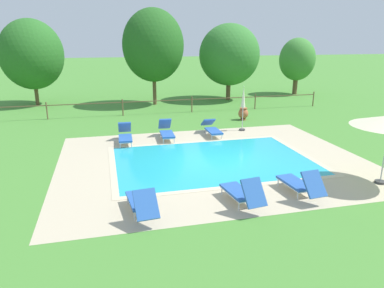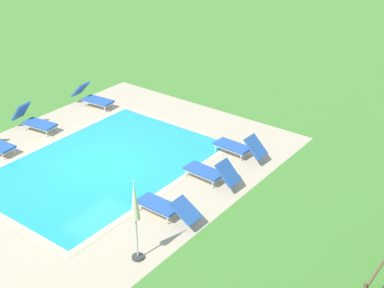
% 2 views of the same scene
% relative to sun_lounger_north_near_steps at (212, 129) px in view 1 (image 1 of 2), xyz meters
% --- Properties ---
extents(ground_plane, '(160.00, 160.00, 0.00)m').
position_rel_sun_lounger_north_near_steps_xyz_m(ground_plane, '(-1.08, -3.67, -0.36)').
color(ground_plane, '#478433').
extents(pool_deck_paving, '(12.18, 9.70, 0.01)m').
position_rel_sun_lounger_north_near_steps_xyz_m(pool_deck_paving, '(-1.08, -3.67, -0.36)').
color(pool_deck_paving, '#BCAD8E').
rests_on(pool_deck_paving, ground).
extents(swimming_pool_water, '(7.69, 5.21, 0.01)m').
position_rel_sun_lounger_north_near_steps_xyz_m(swimming_pool_water, '(-1.08, -3.67, -0.36)').
color(swimming_pool_water, '#23A8C1').
rests_on(swimming_pool_water, ground).
extents(pool_coping_rim, '(8.17, 5.69, 0.01)m').
position_rel_sun_lounger_north_near_steps_xyz_m(pool_coping_rim, '(-1.08, -3.67, -0.35)').
color(pool_coping_rim, beige).
rests_on(pool_coping_rim, ground).
extents(sun_lounger_north_near_steps, '(0.61, 2.04, 0.78)m').
position_rel_sun_lounger_north_near_steps_xyz_m(sun_lounger_north_near_steps, '(0.00, 0.00, 0.00)').
color(sun_lounger_north_near_steps, '#2856A8').
rests_on(sun_lounger_north_near_steps, ground).
extents(sun_lounger_north_mid, '(0.84, 1.90, 1.00)m').
position_rel_sun_lounger_north_near_steps_xyz_m(sun_lounger_north_mid, '(-1.42, -7.68, 0.03)').
color(sun_lounger_north_mid, '#2856A8').
rests_on(sun_lounger_north_mid, ground).
extents(sun_lounger_north_far, '(0.69, 1.95, 0.93)m').
position_rel_sun_lounger_north_near_steps_xyz_m(sun_lounger_north_far, '(-2.34, -0.08, 0.02)').
color(sun_lounger_north_far, '#2856A8').
rests_on(sun_lounger_north_far, ground).
extents(sun_lounger_north_end, '(0.76, 1.92, 0.97)m').
position_rel_sun_lounger_north_near_steps_xyz_m(sun_lounger_north_end, '(0.60, -7.48, 0.03)').
color(sun_lounger_north_end, '#2856A8').
rests_on(sun_lounger_north_end, ground).
extents(sun_lounger_south_near_corner, '(0.68, 1.96, 0.92)m').
position_rel_sun_lounger_north_near_steps_xyz_m(sun_lounger_south_near_corner, '(-4.35, -0.30, 0.02)').
color(sun_lounger_south_near_corner, '#2856A8').
rests_on(sun_lounger_south_near_corner, ground).
extents(sun_lounger_south_mid, '(0.78, 1.96, 0.94)m').
position_rel_sun_lounger_north_near_steps_xyz_m(sun_lounger_south_mid, '(-4.37, -7.58, 0.02)').
color(sun_lounger_south_mid, '#2856A8').
rests_on(sun_lounger_south_mid, ground).
extents(patio_umbrella_closed_row_west, '(0.32, 0.32, 2.38)m').
position_rel_sun_lounger_north_near_steps_xyz_m(patio_umbrella_closed_row_west, '(1.87, 0.58, 1.19)').
color(patio_umbrella_closed_row_west, '#383838').
rests_on(patio_umbrella_closed_row_west, ground).
extents(terracotta_urn_near_fence, '(0.60, 0.60, 0.74)m').
position_rel_sun_lounger_north_near_steps_xyz_m(terracotta_urn_near_fence, '(2.87, 2.96, 0.03)').
color(terracotta_urn_near_fence, '#A85B38').
rests_on(terracotta_urn_near_fence, ground).
extents(perimeter_fence, '(22.64, 0.08, 1.05)m').
position_rel_sun_lounger_north_near_steps_xyz_m(perimeter_fence, '(-1.83, 5.95, 0.35)').
color(perimeter_fence, brown).
rests_on(perimeter_fence, ground).
extents(tree_far_west, '(4.35, 4.35, 6.78)m').
position_rel_sun_lounger_north_near_steps_xyz_m(tree_far_west, '(-1.55, 9.39, 3.86)').
color(tree_far_west, brown).
rests_on(tree_far_west, ground).
extents(tree_west_mid, '(4.40, 4.40, 6.07)m').
position_rel_sun_lounger_north_near_steps_xyz_m(tree_west_mid, '(-9.98, 11.29, 3.25)').
color(tree_west_mid, brown).
rests_on(tree_west_mid, ground).
extents(tree_centre, '(3.03, 3.03, 4.77)m').
position_rel_sun_lounger_north_near_steps_xyz_m(tree_centre, '(11.06, 11.45, 2.60)').
color(tree_centre, brown).
rests_on(tree_centre, ground).
extents(tree_east_mid, '(4.66, 4.66, 5.83)m').
position_rel_sun_lounger_north_near_steps_xyz_m(tree_east_mid, '(4.44, 10.12, 3.12)').
color(tree_east_mid, brown).
rests_on(tree_east_mid, ground).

